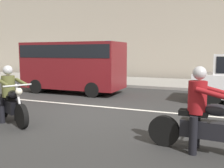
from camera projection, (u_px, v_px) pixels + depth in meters
ground_plane at (90, 113)px, 7.84m from camera, size 80.00×80.00×0.00m
sidewalk_slab at (151, 82)px, 15.18m from camera, size 40.00×4.40×0.14m
lane_marking_stripe at (95, 106)px, 8.77m from camera, size 18.00×0.14×0.01m
motorcycle_with_rider_crimson at (202, 118)px, 4.67m from camera, size 2.08×0.70×1.62m
motorcycle_with_rider_olive at (11, 99)px, 6.65m from camera, size 1.87×1.06×1.53m
parked_van_maroon at (73, 64)px, 11.67m from camera, size 4.62×1.96×2.32m
street_sign_post at (108, 56)px, 16.36m from camera, size 0.44×0.08×2.51m
pedestrian_bystander at (69, 63)px, 16.70m from camera, size 0.34×0.34×1.76m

